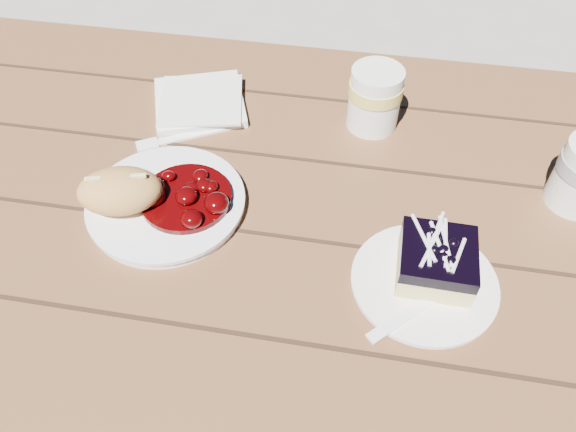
% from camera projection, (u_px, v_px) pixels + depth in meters
% --- Properties ---
extents(ground, '(60.00, 60.00, 0.00)m').
position_uv_depth(ground, '(386.00, 415.00, 1.38)').
color(ground, gray).
rests_on(ground, ground).
extents(picnic_table, '(2.00, 1.55, 0.75)m').
position_uv_depth(picnic_table, '(432.00, 279.00, 0.94)').
color(picnic_table, brown).
rests_on(picnic_table, ground).
extents(main_plate, '(0.22, 0.22, 0.02)m').
position_uv_depth(main_plate, '(167.00, 204.00, 0.82)').
color(main_plate, white).
rests_on(main_plate, picnic_table).
extents(goulash_stew, '(0.13, 0.13, 0.04)m').
position_uv_depth(goulash_stew, '(185.00, 190.00, 0.80)').
color(goulash_stew, '#3C0203').
rests_on(goulash_stew, main_plate).
extents(bread_roll, '(0.13, 0.11, 0.06)m').
position_uv_depth(bread_roll, '(120.00, 191.00, 0.78)').
color(bread_roll, tan).
rests_on(bread_roll, main_plate).
extents(dessert_plate, '(0.19, 0.19, 0.01)m').
position_uv_depth(dessert_plate, '(424.00, 283.00, 0.73)').
color(dessert_plate, white).
rests_on(dessert_plate, picnic_table).
extents(blueberry_cake, '(0.10, 0.10, 0.05)m').
position_uv_depth(blueberry_cake, '(436.00, 261.00, 0.72)').
color(blueberry_cake, '#E3CE7C').
rests_on(blueberry_cake, dessert_plate).
extents(fork_dessert, '(0.13, 0.13, 0.00)m').
position_uv_depth(fork_dessert, '(408.00, 314.00, 0.69)').
color(fork_dessert, white).
rests_on(fork_dessert, dessert_plate).
extents(napkin_stack, '(0.19, 0.19, 0.01)m').
position_uv_depth(napkin_stack, '(200.00, 102.00, 0.98)').
color(napkin_stack, white).
rests_on(napkin_stack, picnic_table).
extents(fork_table, '(0.15, 0.10, 0.00)m').
position_uv_depth(fork_table, '(193.00, 135.00, 0.93)').
color(fork_table, white).
rests_on(fork_table, picnic_table).
extents(second_cup, '(0.08, 0.08, 0.11)m').
position_uv_depth(second_cup, '(375.00, 99.00, 0.91)').
color(second_cup, white).
rests_on(second_cup, picnic_table).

